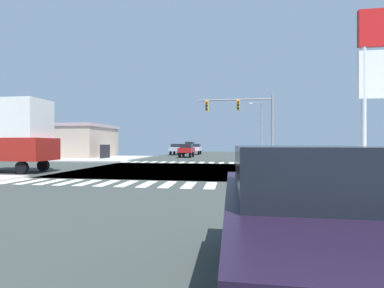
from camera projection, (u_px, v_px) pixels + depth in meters
The scene contains 16 objects.
ground at pixel (174, 170), 19.79m from camera, with size 90.00×90.00×0.05m.
sidewalk_corner_ne at pixel (310, 160), 29.79m from camera, with size 12.00×12.00×0.14m.
sidewalk_corner_nw at pixel (94, 158), 33.54m from camera, with size 12.00×12.00×0.14m.
crosswalk_near at pixel (137, 184), 12.60m from camera, with size 13.50×2.00×0.01m.
crosswalk_far at pixel (187, 162), 27.05m from camera, with size 13.50×2.00×0.01m.
traffic_signal_mast at pixel (243, 113), 26.37m from camera, with size 7.39×0.55×6.70m.
gas_station_sign at pixel (381, 68), 9.95m from camera, with size 1.60×0.20×6.96m.
street_lamp at pixel (259, 124), 34.74m from camera, with size 1.78×0.32×7.34m.
bank_building at pixel (71, 141), 36.83m from camera, with size 11.83×8.58×4.49m.
sedan_nearside_1 at pixel (196, 148), 47.16m from camera, with size 1.80×4.30×1.88m.
sedan_farside_2 at pixel (304, 211), 3.10m from camera, with size 1.80×4.30×1.88m.
sedan_crossing_3 at pixel (187, 149), 37.53m from camera, with size 1.80×4.30×1.88m.
sedan_queued_4 at pixel (177, 148), 45.40m from camera, with size 1.80×4.30×1.88m.
sedan_leading_5 at pixel (183, 148), 51.77m from camera, with size 1.80×4.30×1.88m.
suv_middle_1 at pixel (190, 146), 60.38m from camera, with size 1.96×4.60×2.34m.
box_truck_inner_2 at pixel (3, 134), 17.91m from camera, with size 7.20×2.40×4.85m.
Camera 1 is at (4.15, -19.39, 1.91)m, focal length 24.86 mm.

